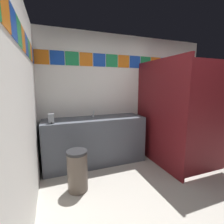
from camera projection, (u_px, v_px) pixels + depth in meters
ground_plane at (188, 202)px, 2.13m from camera, size 8.15×8.15×0.00m
wall_back at (128, 96)px, 3.61m from camera, size 3.70×0.09×2.53m
wall_side at (13, 117)px, 1.26m from camera, size 0.09×3.57×2.53m
vanity_counter at (95, 140)px, 3.15m from camera, size 1.90×0.57×0.90m
faucet_center at (93, 115)px, 3.15m from camera, size 0.04×0.10×0.14m
soap_dispenser at (51, 119)px, 2.64m from camera, size 0.09×0.09×0.16m
stall_divider at (175, 115)px, 2.85m from camera, size 0.92×1.45×1.97m
toilet at (164, 140)px, 3.64m from camera, size 0.39×0.49×0.74m
trash_bin at (77, 171)px, 2.33m from camera, size 0.29×0.29×0.60m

